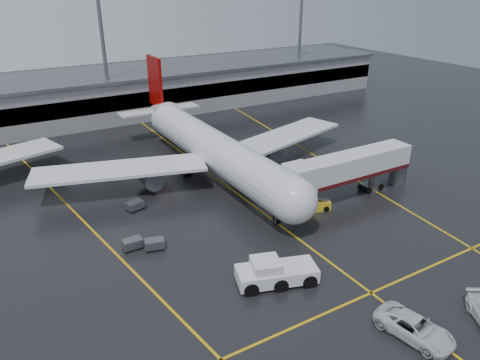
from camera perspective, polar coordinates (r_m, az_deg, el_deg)
ground at (r=58.82m, az=0.68°, el=-2.47°), size 220.00×220.00×0.00m
apron_line_centre at (r=58.81m, az=0.68°, el=-2.46°), size 0.25×90.00×0.02m
apron_line_stop at (r=44.35m, az=16.02°, el=-13.36°), size 60.00×0.25×0.02m
apron_line_left at (r=61.33m, az=-20.65°, el=-2.96°), size 9.99×69.35×0.02m
apron_line_right at (r=75.95m, az=8.42°, el=3.57°), size 7.57×69.64×0.02m
terminal at (r=99.27m, az=-14.07°, el=10.59°), size 122.00×19.00×8.60m
light_mast_mid at (r=90.53m, az=-16.66°, el=15.63°), size 3.00×1.20×25.45m
light_mast_right at (r=110.62m, az=7.49°, el=17.76°), size 3.00×1.20×25.45m
main_airliner at (r=64.97m, az=-3.75°, el=4.16°), size 48.80×45.60×14.10m
jet_bridge at (r=59.64m, az=13.55°, el=1.36°), size 19.90×3.40×6.05m
pushback_tractor at (r=43.48m, az=4.31°, el=-11.47°), size 8.02×5.19×2.67m
belt_loader at (r=56.85m, az=9.24°, el=-3.14°), size 4.04×2.60×2.37m
service_van_a at (r=40.42m, az=20.92°, el=-16.80°), size 4.03×6.72×1.75m
baggage_cart_a at (r=49.23m, az=-10.61°, el=-7.80°), size 2.26×1.76×1.12m
baggage_cart_b at (r=49.77m, az=-13.26°, el=-7.68°), size 2.00×1.30×1.12m
baggage_cart_c at (r=57.57m, az=-12.95°, el=-3.06°), size 2.23×1.69×1.12m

